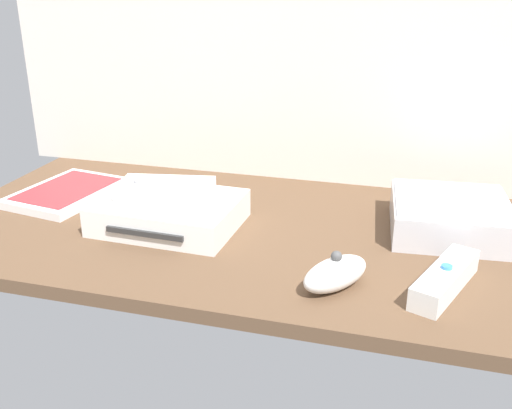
{
  "coord_description": "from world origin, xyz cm",
  "views": [
    {
      "loc": [
        22.11,
        -78.69,
        36.9
      ],
      "look_at": [
        0.0,
        0.0,
        4.0
      ],
      "focal_mm": 40.99,
      "sensor_mm": 36.0,
      "label": 1
    }
  ],
  "objects_px": {
    "game_case": "(67,192)",
    "remote_classic_pad": "(166,189)",
    "game_console": "(169,212)",
    "remote_wand": "(445,279)",
    "remote_nunchuk": "(335,273)",
    "mini_computer": "(450,216)"
  },
  "relations": [
    {
      "from": "remote_classic_pad",
      "to": "remote_wand",
      "type": "bearing_deg",
      "value": -24.42
    },
    {
      "from": "remote_wand",
      "to": "remote_nunchuk",
      "type": "distance_m",
      "value": 0.14
    },
    {
      "from": "game_case",
      "to": "remote_nunchuk",
      "type": "relative_size",
      "value": 1.96
    },
    {
      "from": "mini_computer",
      "to": "game_console",
      "type": "bearing_deg",
      "value": -167.71
    },
    {
      "from": "game_console",
      "to": "remote_wand",
      "type": "distance_m",
      "value": 0.42
    },
    {
      "from": "remote_wand",
      "to": "mini_computer",
      "type": "bearing_deg",
      "value": 108.26
    },
    {
      "from": "game_console",
      "to": "remote_classic_pad",
      "type": "bearing_deg",
      "value": 127.48
    },
    {
      "from": "game_console",
      "to": "game_case",
      "type": "relative_size",
      "value": 1.03
    },
    {
      "from": "game_case",
      "to": "remote_classic_pad",
      "type": "relative_size",
      "value": 1.34
    },
    {
      "from": "remote_nunchuk",
      "to": "remote_classic_pad",
      "type": "relative_size",
      "value": 0.68
    },
    {
      "from": "game_console",
      "to": "game_case",
      "type": "xyz_separation_m",
      "value": [
        -0.22,
        0.07,
        -0.01
      ]
    },
    {
      "from": "mini_computer",
      "to": "game_case",
      "type": "height_order",
      "value": "mini_computer"
    },
    {
      "from": "game_case",
      "to": "remote_classic_pad",
      "type": "xyz_separation_m",
      "value": [
        0.21,
        -0.05,
        0.05
      ]
    },
    {
      "from": "game_console",
      "to": "remote_wand",
      "type": "xyz_separation_m",
      "value": [
        0.41,
        -0.09,
        -0.01
      ]
    },
    {
      "from": "game_case",
      "to": "remote_classic_pad",
      "type": "height_order",
      "value": "remote_classic_pad"
    },
    {
      "from": "game_console",
      "to": "remote_classic_pad",
      "type": "relative_size",
      "value": 1.38
    },
    {
      "from": "game_case",
      "to": "game_console",
      "type": "bearing_deg",
      "value": -7.88
    },
    {
      "from": "mini_computer",
      "to": "remote_wand",
      "type": "distance_m",
      "value": 0.18
    },
    {
      "from": "remote_wand",
      "to": "remote_classic_pad",
      "type": "xyz_separation_m",
      "value": [
        -0.42,
        0.1,
        0.04
      ]
    },
    {
      "from": "remote_wand",
      "to": "remote_nunchuk",
      "type": "relative_size",
      "value": 1.42
    },
    {
      "from": "remote_nunchuk",
      "to": "remote_classic_pad",
      "type": "distance_m",
      "value": 0.32
    },
    {
      "from": "game_console",
      "to": "remote_nunchuk",
      "type": "bearing_deg",
      "value": -21.85
    }
  ]
}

